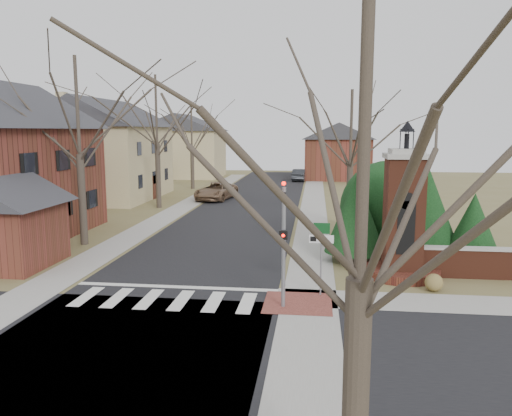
# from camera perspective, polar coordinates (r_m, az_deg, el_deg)

# --- Properties ---
(ground) EXTENTS (120.00, 120.00, 0.00)m
(ground) POSITION_cam_1_polar(r_m,az_deg,el_deg) (17.96, -11.11, -11.12)
(ground) COLOR brown
(ground) RESTS_ON ground
(main_street) EXTENTS (8.00, 70.00, 0.01)m
(main_street) POSITION_cam_1_polar(r_m,az_deg,el_deg) (38.88, -1.14, -0.13)
(main_street) COLOR black
(main_street) RESTS_ON ground
(cross_street) EXTENTS (120.00, 8.00, 0.01)m
(cross_street) POSITION_cam_1_polar(r_m,az_deg,el_deg) (15.34, -14.67, -14.80)
(cross_street) COLOR black
(cross_street) RESTS_ON ground
(crosswalk_zone) EXTENTS (8.00, 2.20, 0.02)m
(crosswalk_zone) POSITION_cam_1_polar(r_m,az_deg,el_deg) (18.67, -10.35, -10.28)
(crosswalk_zone) COLOR silver
(crosswalk_zone) RESTS_ON ground
(stop_bar) EXTENTS (8.00, 0.35, 0.02)m
(stop_bar) POSITION_cam_1_polar(r_m,az_deg,el_deg) (20.03, -9.08, -8.91)
(stop_bar) COLOR silver
(stop_bar) RESTS_ON ground
(sidewalk_right_main) EXTENTS (2.00, 60.00, 0.02)m
(sidewalk_right_main) POSITION_cam_1_polar(r_m,az_deg,el_deg) (38.51, 6.55, -0.27)
(sidewalk_right_main) COLOR gray
(sidewalk_right_main) RESTS_ON ground
(sidewalk_left) EXTENTS (2.00, 60.00, 0.02)m
(sidewalk_left) POSITION_cam_1_polar(r_m,az_deg,el_deg) (39.93, -8.55, 0.02)
(sidewalk_left) COLOR gray
(sidewalk_left) RESTS_ON ground
(curb_apron) EXTENTS (2.40, 2.40, 0.02)m
(curb_apron) POSITION_cam_1_polar(r_m,az_deg,el_deg) (18.09, 4.80, -10.79)
(curb_apron) COLOR brown
(curb_apron) RESTS_ON ground
(traffic_signal_pole) EXTENTS (0.28, 0.41, 4.50)m
(traffic_signal_pole) POSITION_cam_1_polar(r_m,az_deg,el_deg) (17.00, 3.18, -3.03)
(traffic_signal_pole) COLOR slate
(traffic_signal_pole) RESTS_ON ground
(sign_post) EXTENTS (0.90, 0.07, 2.75)m
(sign_post) POSITION_cam_1_polar(r_m,az_deg,el_deg) (18.48, 7.46, -4.15)
(sign_post) COLOR slate
(sign_post) RESTS_ON ground
(brick_gate_monument) EXTENTS (3.20, 3.20, 6.47)m
(brick_gate_monument) POSITION_cam_1_polar(r_m,az_deg,el_deg) (21.69, 16.44, -1.91)
(brick_gate_monument) COLOR #602C1C
(brick_gate_monument) RESTS_ON ground
(house_stucco_left) EXTENTS (9.80, 12.80, 9.28)m
(house_stucco_left) POSITION_cam_1_polar(r_m,az_deg,el_deg) (46.99, -16.92, 6.67)
(house_stucco_left) COLOR tan
(house_stucco_left) RESTS_ON ground
(garage_left) EXTENTS (4.80, 4.80, 4.29)m
(garage_left) POSITION_cam_1_polar(r_m,az_deg,el_deg) (25.06, -26.85, -0.93)
(garage_left) COLOR maroon
(garage_left) RESTS_ON ground
(house_distant_left) EXTENTS (10.80, 8.80, 8.53)m
(house_distant_left) POSITION_cam_1_polar(r_m,az_deg,el_deg) (66.36, -8.38, 7.19)
(house_distant_left) COLOR tan
(house_distant_left) RESTS_ON ground
(house_distant_right) EXTENTS (8.80, 8.80, 7.30)m
(house_distant_right) POSITION_cam_1_polar(r_m,az_deg,el_deg) (64.12, 9.27, 6.58)
(house_distant_right) COLOR maroon
(house_distant_right) RESTS_ON ground
(evergreen_near) EXTENTS (2.80, 2.80, 4.10)m
(evergreen_near) POSITION_cam_1_polar(r_m,az_deg,el_deg) (23.41, 11.30, -0.62)
(evergreen_near) COLOR #473D33
(evergreen_near) RESTS_ON ground
(evergreen_mid) EXTENTS (3.40, 3.40, 4.70)m
(evergreen_mid) POSITION_cam_1_polar(r_m,az_deg,el_deg) (25.01, 18.67, 0.38)
(evergreen_mid) COLOR #473D33
(evergreen_mid) RESTS_ON ground
(evergreen_far) EXTENTS (2.40, 2.40, 3.30)m
(evergreen_far) POSITION_cam_1_polar(r_m,az_deg,el_deg) (24.66, 23.61, -1.66)
(evergreen_far) COLOR #473D33
(evergreen_far) RESTS_ON ground
(evergreen_mass) EXTENTS (4.80, 4.80, 4.80)m
(evergreen_mass) POSITION_cam_1_polar(r_m,az_deg,el_deg) (26.05, 14.84, 0.43)
(evergreen_mass) COLOR black
(evergreen_mass) RESTS_ON ground
(bare_tree_0) EXTENTS (8.05, 8.05, 11.15)m
(bare_tree_0) POSITION_cam_1_polar(r_m,az_deg,el_deg) (27.95, -19.80, 11.66)
(bare_tree_0) COLOR #473D33
(bare_tree_0) RESTS_ON ground
(bare_tree_1) EXTENTS (8.40, 8.40, 11.64)m
(bare_tree_1) POSITION_cam_1_polar(r_m,az_deg,el_deg) (40.03, -11.36, 11.49)
(bare_tree_1) COLOR #473D33
(bare_tree_1) RESTS_ON ground
(bare_tree_2) EXTENTS (7.35, 7.35, 10.19)m
(bare_tree_2) POSITION_cam_1_polar(r_m,az_deg,el_deg) (52.63, -7.39, 9.82)
(bare_tree_2) COLOR #473D33
(bare_tree_2) RESTS_ON ground
(bare_tree_3) EXTENTS (7.00, 7.00, 9.70)m
(bare_tree_3) POSITION_cam_1_polar(r_m,az_deg,el_deg) (32.10, 10.86, 9.79)
(bare_tree_3) COLOR #473D33
(bare_tree_3) RESTS_ON ground
(bare_tree_4) EXTENTS (6.65, 6.65, 9.21)m
(bare_tree_4) POSITION_cam_1_polar(r_m,az_deg,el_deg) (7.06, 12.38, 10.82)
(bare_tree_4) COLOR #473D33
(bare_tree_4) RESTS_ON ground
(pickup_truck) EXTENTS (3.44, 5.87, 1.53)m
(pickup_truck) POSITION_cam_1_polar(r_m,az_deg,el_deg) (44.36, -4.58, 1.96)
(pickup_truck) COLOR brown
(pickup_truck) RESTS_ON ground
(distant_car) EXTENTS (1.85, 4.46, 1.43)m
(distant_car) POSITION_cam_1_polar(r_m,az_deg,el_deg) (61.13, 5.01, 3.80)
(distant_car) COLOR #2D3034
(distant_car) RESTS_ON ground
(dry_shrub_left) EXTENTS (0.70, 0.70, 0.70)m
(dry_shrub_left) POSITION_cam_1_polar(r_m,az_deg,el_deg) (21.66, 15.35, -6.82)
(dry_shrub_left) COLOR #513825
(dry_shrub_left) RESTS_ON ground
(dry_shrub_right) EXTENTS (0.68, 0.68, 0.68)m
(dry_shrub_right) POSITION_cam_1_polar(r_m,az_deg,el_deg) (20.39, 19.66, -8.03)
(dry_shrub_right) COLOR olive
(dry_shrub_right) RESTS_ON ground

